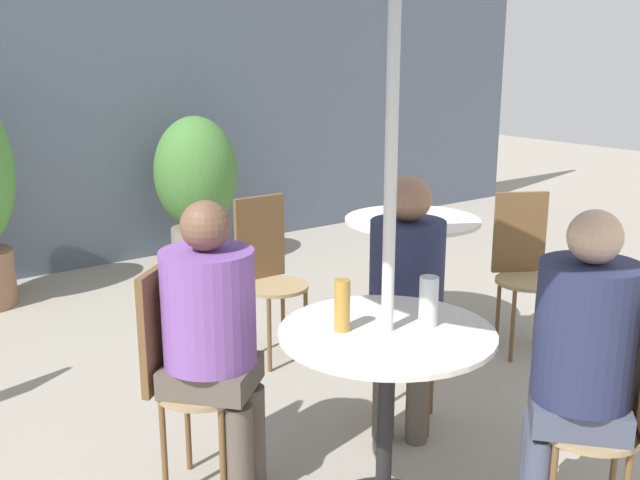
# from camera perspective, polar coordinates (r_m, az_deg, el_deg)

# --- Properties ---
(storefront_wall) EXTENTS (10.00, 0.06, 3.00)m
(storefront_wall) POSITION_cam_1_polar(r_m,az_deg,el_deg) (6.05, -19.16, 11.70)
(storefront_wall) COLOR #4C5666
(storefront_wall) RESTS_ON ground_plane
(cafe_table_near) EXTENTS (0.78, 0.78, 0.74)m
(cafe_table_near) POSITION_cam_1_polar(r_m,az_deg,el_deg) (2.77, 5.04, -10.11)
(cafe_table_near) COLOR black
(cafe_table_near) RESTS_ON ground_plane
(cafe_table_far) EXTENTS (0.80, 0.80, 0.74)m
(cafe_table_far) POSITION_cam_1_polar(r_m,az_deg,el_deg) (4.47, 7.00, -0.43)
(cafe_table_far) COLOR black
(cafe_table_far) RESTS_ON ground_plane
(bistro_chair_0) EXTENTS (0.42, 0.42, 0.91)m
(bistro_chair_0) POSITION_cam_1_polar(r_m,az_deg,el_deg) (2.81, 21.84, -11.42)
(bistro_chair_0) COLOR #997F56
(bistro_chair_0) RESTS_ON ground_plane
(bistro_chair_1) EXTENTS (0.42, 0.42, 0.91)m
(bistro_chair_1) POSITION_cam_1_polar(r_m,az_deg,el_deg) (3.52, 6.75, -5.14)
(bistro_chair_1) COLOR #997F56
(bistro_chair_1) RESTS_ON ground_plane
(bistro_chair_2) EXTENTS (0.42, 0.42, 0.91)m
(bistro_chair_2) POSITION_cam_1_polar(r_m,az_deg,el_deg) (2.98, -10.68, -9.07)
(bistro_chair_2) COLOR #997F56
(bistro_chair_2) RESTS_ON ground_plane
(bistro_chair_3) EXTENTS (0.41, 0.41, 0.91)m
(bistro_chair_3) POSITION_cam_1_polar(r_m,az_deg,el_deg) (4.44, 15.21, -1.38)
(bistro_chair_3) COLOR #997F56
(bistro_chair_3) RESTS_ON ground_plane
(bistro_chair_5) EXTENTS (0.36, 0.37, 0.91)m
(bistro_chair_5) POSITION_cam_1_polar(r_m,az_deg,el_deg) (4.19, -4.06, -1.85)
(bistro_chair_5) COLOR #997F56
(bistro_chair_5) RESTS_ON ground_plane
(seated_person_0) EXTENTS (0.43, 0.43, 1.21)m
(seated_person_0) POSITION_cam_1_polar(r_m,az_deg,el_deg) (2.72, 19.18, -8.06)
(seated_person_0) COLOR #42475B
(seated_person_0) RESTS_ON ground_plane
(seated_person_1) EXTENTS (0.42, 0.42, 1.18)m
(seated_person_1) POSITION_cam_1_polar(r_m,az_deg,el_deg) (3.33, 6.58, -3.33)
(seated_person_1) COLOR brown
(seated_person_1) RESTS_ON ground_plane
(seated_person_2) EXTENTS (0.45, 0.45, 1.18)m
(seated_person_2) POSITION_cam_1_polar(r_m,az_deg,el_deg) (2.87, -8.14, -6.55)
(seated_person_2) COLOR brown
(seated_person_2) RESTS_ON ground_plane
(beer_glass_0) EXTENTS (0.07, 0.07, 0.18)m
(beer_glass_0) POSITION_cam_1_polar(r_m,az_deg,el_deg) (2.74, 8.27, -4.63)
(beer_glass_0) COLOR silver
(beer_glass_0) RESTS_ON cafe_table_near
(beer_glass_1) EXTENTS (0.06, 0.06, 0.19)m
(beer_glass_1) POSITION_cam_1_polar(r_m,az_deg,el_deg) (2.66, 1.70, -5.00)
(beer_glass_1) COLOR #B28433
(beer_glass_1) RESTS_ON cafe_table_near
(potted_plant_1) EXTENTS (0.65, 0.65, 1.20)m
(potted_plant_1) POSITION_cam_1_polar(r_m,az_deg,el_deg) (5.98, -9.41, 4.31)
(potted_plant_1) COLOR slate
(potted_plant_1) RESTS_ON ground_plane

